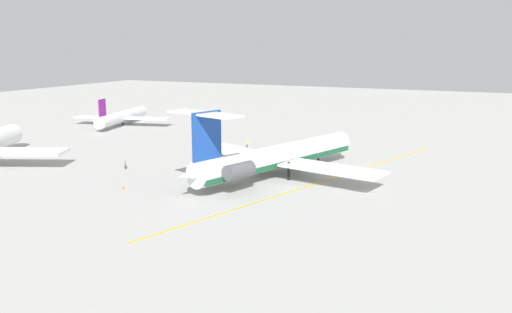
# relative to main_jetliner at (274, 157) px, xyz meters

# --- Properties ---
(ground) EXTENTS (356.78, 356.78, 0.00)m
(ground) POSITION_rel_main_jetliner_xyz_m (1.10, -7.70, -3.20)
(ground) COLOR #ADADA8
(main_jetliner) EXTENTS (39.44, 35.41, 11.75)m
(main_jetliner) POSITION_rel_main_jetliner_xyz_m (0.00, 0.00, 0.00)
(main_jetliner) COLOR white
(main_jetliner) RESTS_ON ground
(airliner_mid_left) EXTENTS (25.97, 25.91, 7.82)m
(airliner_mid_left) POSITION_rel_main_jetliner_xyz_m (34.98, 57.88, -0.90)
(airliner_mid_left) COLOR silver
(airliner_mid_left) RESTS_ON ground
(ground_crew_near_nose) EXTENTS (0.45, 0.28, 1.76)m
(ground_crew_near_nose) POSITION_rel_main_jetliner_xyz_m (19.84, 14.51, -2.09)
(ground_crew_near_nose) COLOR black
(ground_crew_near_nose) RESTS_ON ground
(ground_crew_near_tail) EXTENTS (0.28, 0.36, 1.70)m
(ground_crew_near_tail) POSITION_rel_main_jetliner_xyz_m (-5.77, 24.87, -2.13)
(ground_crew_near_tail) COLOR black
(ground_crew_near_tail) RESTS_ON ground
(safety_cone_nose) EXTENTS (0.40, 0.40, 0.55)m
(safety_cone_nose) POSITION_rel_main_jetliner_xyz_m (-16.12, 16.97, -2.93)
(safety_cone_nose) COLOR #EA590F
(safety_cone_nose) RESTS_ON ground
(taxiway_centreline) EXTENTS (69.32, 21.70, 0.01)m
(taxiway_centreline) POSITION_rel_main_jetliner_xyz_m (1.08, -8.22, -3.20)
(taxiway_centreline) COLOR gold
(taxiway_centreline) RESTS_ON ground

